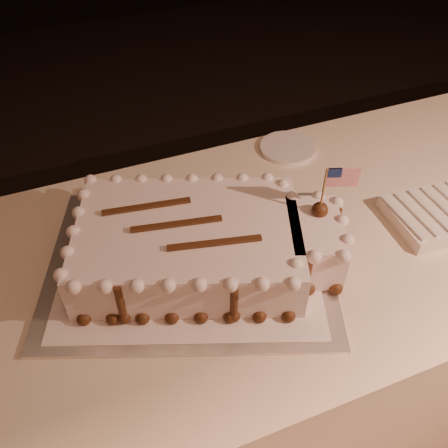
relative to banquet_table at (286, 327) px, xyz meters
name	(u,v)px	position (x,y,z in m)	size (l,w,h in m)	color
banquet_table	(286,327)	(0.00, 0.00, 0.00)	(2.40, 0.80, 0.75)	beige
cake_board	(190,263)	(-0.27, 0.00, 0.38)	(0.61, 0.46, 0.01)	silver
doily	(190,262)	(-0.27, 0.00, 0.38)	(0.55, 0.42, 0.00)	white
sheet_cake	(204,244)	(-0.24, -0.01, 0.44)	(0.61, 0.47, 0.23)	white
napkin_stack	(441,214)	(0.34, -0.08, 0.39)	(0.25, 0.19, 0.04)	silver
side_plate	(288,148)	(0.13, 0.31, 0.38)	(0.16, 0.16, 0.01)	silver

